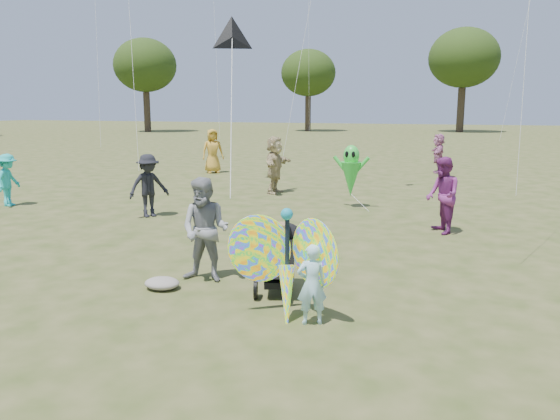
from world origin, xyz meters
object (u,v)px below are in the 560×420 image
(crowd_d, at_px, (275,165))
(butterfly_kite, at_px, (287,265))
(crowd_j, at_px, (438,153))
(child_girl, at_px, (312,284))
(alien_kite, at_px, (351,173))
(adult_man, at_px, (205,230))
(crowd_e, at_px, (443,195))
(crowd_b, at_px, (149,186))
(crowd_i, at_px, (8,180))
(crowd_g, at_px, (213,151))
(jogging_stroller, at_px, (280,253))

(crowd_d, relative_size, butterfly_kite, 1.06)
(crowd_d, relative_size, crowd_j, 1.12)
(child_girl, bearing_deg, alien_kite, -107.42)
(adult_man, height_order, crowd_e, crowd_e)
(crowd_b, bearing_deg, crowd_i, 126.52)
(crowd_b, bearing_deg, crowd_e, -48.58)
(child_girl, bearing_deg, adult_man, -54.85)
(alien_kite, bearing_deg, child_girl, -81.98)
(adult_man, height_order, butterfly_kite, adult_man)
(crowd_e, height_order, crowd_i, crowd_e)
(crowd_g, bearing_deg, crowd_d, -83.24)
(butterfly_kite, bearing_deg, crowd_e, 73.40)
(crowd_i, xyz_separation_m, alien_kite, (9.19, 2.80, 0.23))
(adult_man, distance_m, alien_kite, 7.16)
(crowd_b, relative_size, crowd_d, 0.87)
(crowd_i, bearing_deg, crowd_e, -101.71)
(crowd_d, bearing_deg, adult_man, -165.82)
(child_girl, bearing_deg, crowd_j, -117.83)
(adult_man, xyz_separation_m, crowd_b, (-3.68, 4.22, -0.04))
(crowd_j, height_order, alien_kite, alien_kite)
(adult_man, height_order, crowd_d, crowd_d)
(child_girl, xyz_separation_m, butterfly_kite, (-0.37, 0.08, 0.20))
(crowd_g, relative_size, butterfly_kite, 1.06)
(adult_man, xyz_separation_m, jogging_stroller, (1.31, -0.15, -0.23))
(child_girl, distance_m, crowd_i, 11.72)
(crowd_b, xyz_separation_m, crowd_d, (1.77, 4.65, 0.12))
(crowd_j, xyz_separation_m, alien_kite, (-1.89, -9.10, 0.15))
(adult_man, distance_m, jogging_stroller, 1.34)
(crowd_e, distance_m, crowd_i, 11.73)
(crowd_b, relative_size, jogging_stroller, 1.42)
(crowd_b, relative_size, crowd_e, 0.94)
(crowd_j, height_order, butterfly_kite, crowd_j)
(crowd_d, height_order, crowd_i, crowd_d)
(jogging_stroller, xyz_separation_m, butterfly_kite, (0.42, -0.94, 0.13))
(crowd_d, xyz_separation_m, alien_kite, (2.83, -1.77, 0.05))
(crowd_i, distance_m, alien_kite, 9.61)
(adult_man, relative_size, alien_kite, 0.97)
(crowd_b, height_order, butterfly_kite, crowd_b)
(adult_man, distance_m, crowd_b, 5.60)
(alien_kite, bearing_deg, crowd_e, -43.36)
(crowd_b, bearing_deg, adult_man, -101.43)
(child_girl, xyz_separation_m, crowd_g, (-8.25, 14.31, 0.39))
(butterfly_kite, bearing_deg, jogging_stroller, 113.79)
(child_girl, relative_size, crowd_j, 0.65)
(alien_kite, bearing_deg, crowd_i, -163.05)
(crowd_i, bearing_deg, crowd_b, -104.69)
(crowd_g, distance_m, alien_kite, 9.31)
(child_girl, height_order, crowd_d, crowd_d)
(crowd_d, bearing_deg, crowd_b, 161.20)
(crowd_b, xyz_separation_m, crowd_i, (-4.59, 0.08, -0.06))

